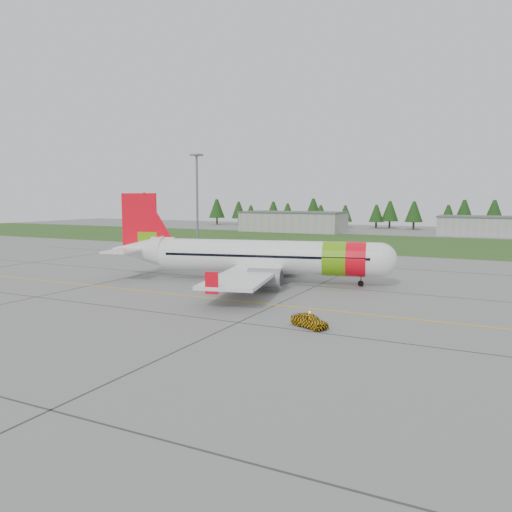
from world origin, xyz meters
The scene contains 10 objects.
ground centered at (0.00, 0.00, 0.00)m, with size 320.00×320.00×0.00m, color gray.
aircraft centered at (2.54, 19.46, 3.27)m, with size 36.97×34.70×11.35m.
follow_me_car centered at (16.09, 1.27, 1.75)m, with size 1.41×1.19×3.50m, color yellow.
service_van centered at (-35.40, 49.79, 2.44)m, with size 1.70×1.61×4.88m, color white.
grass_strip centered at (0.00, 82.00, 0.01)m, with size 320.00×50.00×0.03m, color #30561E.
taxi_guideline centered at (0.00, 8.00, 0.01)m, with size 120.00×0.25×0.02m, color gold.
hangar_west centered at (-30.00, 110.00, 3.00)m, with size 32.00×14.00×6.00m, color #A8A8A3.
hangar_east centered at (25.00, 118.00, 2.60)m, with size 24.00×12.00×5.20m, color #A8A8A3.
floodlight_mast centered at (-32.00, 58.00, 10.00)m, with size 0.50×0.50×20.00m, color slate.
treeline centered at (0.00, 138.00, 5.00)m, with size 160.00×8.00×10.00m, color #1C3F14, non-canonical shape.
Camera 1 is at (30.21, -37.04, 10.76)m, focal length 35.00 mm.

